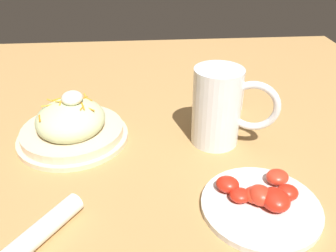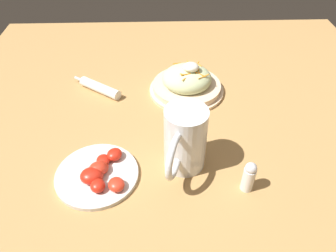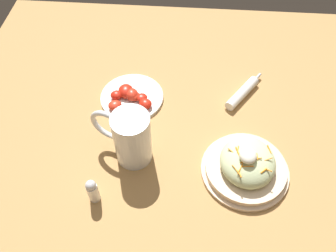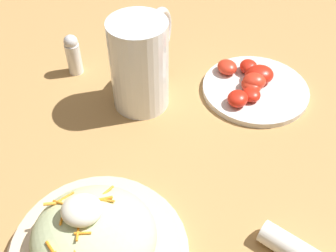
# 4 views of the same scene
# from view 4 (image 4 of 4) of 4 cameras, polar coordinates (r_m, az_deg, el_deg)

# --- Properties ---
(ground_plane) EXTENTS (1.43, 1.43, 0.00)m
(ground_plane) POSITION_cam_4_polar(r_m,az_deg,el_deg) (0.65, -4.75, -4.02)
(ground_plane) COLOR #B2844C
(salad_plate) EXTENTS (0.24, 0.24, 0.11)m
(salad_plate) POSITION_cam_4_polar(r_m,az_deg,el_deg) (0.53, -10.25, -15.95)
(salad_plate) COLOR beige
(salad_plate) RESTS_ON ground_plane
(beer_mug) EXTENTS (0.10, 0.17, 0.16)m
(beer_mug) POSITION_cam_4_polar(r_m,az_deg,el_deg) (0.70, -3.55, 8.16)
(beer_mug) COLOR white
(beer_mug) RESTS_ON ground_plane
(tomato_plate) EXTENTS (0.20, 0.20, 0.04)m
(tomato_plate) POSITION_cam_4_polar(r_m,az_deg,el_deg) (0.77, 11.95, 5.73)
(tomato_plate) COLOR silver
(tomato_plate) RESTS_ON ground_plane
(salt_shaker) EXTENTS (0.03, 0.03, 0.08)m
(salt_shaker) POSITION_cam_4_polar(r_m,az_deg,el_deg) (0.80, -13.31, 9.91)
(salt_shaker) COLOR white
(salt_shaker) RESTS_ON ground_plane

